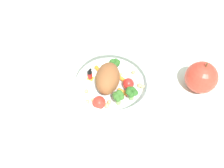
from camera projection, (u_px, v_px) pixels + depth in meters
name	position (u px, v px, depth m)	size (l,w,h in m)	color
ground_plane	(108.00, 88.00, 0.68)	(2.40, 2.40, 0.00)	silver
food_container	(111.00, 83.00, 0.65)	(0.20, 0.20, 0.07)	white
loose_apple	(201.00, 77.00, 0.65)	(0.08, 0.08, 0.09)	#BC3828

